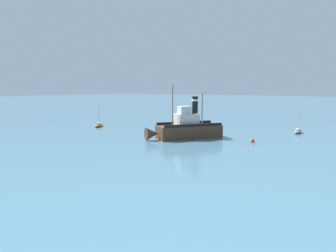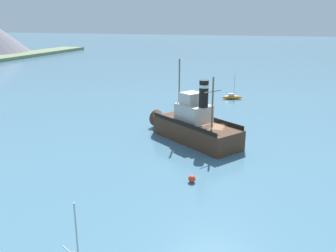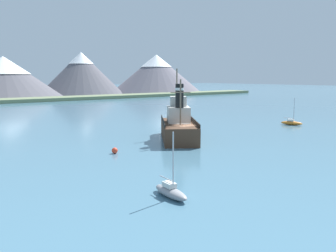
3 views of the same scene
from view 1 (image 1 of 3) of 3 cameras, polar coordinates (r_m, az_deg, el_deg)
The scene contains 5 objects.
ground_plane at distance 58.05m, azimuth 5.90°, elevation -2.05°, with size 600.00×600.00×0.00m, color #477289.
old_tugboat at distance 55.99m, azimuth 3.43°, elevation -0.47°, with size 11.04×13.73×9.90m.
sailboat_orange at distance 73.75m, azimuth -13.05°, elevation 0.15°, with size 2.17×3.96×4.90m.
sailboat_grey at distance 67.50m, azimuth 23.52°, elevation -0.94°, with size 1.44×3.88×4.90m.
mooring_buoy at distance 53.73m, azimuth 15.81°, elevation -2.67°, with size 0.70×0.70×0.70m, color red.
Camera 1 is at (-27.62, 50.17, 9.47)m, focal length 32.00 mm.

